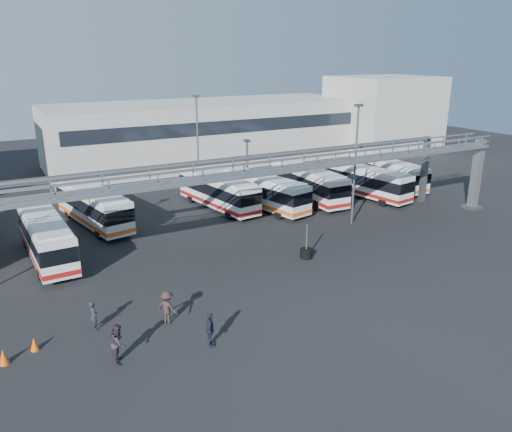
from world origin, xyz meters
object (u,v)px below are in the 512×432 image
bus_5 (218,191)px  bus_9 (387,173)px  pedestrian_b (119,343)px  tire_stack (306,252)px  pedestrian_d (210,330)px  light_pole_mid (355,159)px  pedestrian_c (167,307)px  bus_8 (364,181)px  pedestrian_a (93,315)px  cone_right (34,344)px  light_pole_back (198,140)px  bus_3 (93,206)px  cone_left (4,357)px  bus_2 (46,237)px  bus_6 (263,191)px  bus_7 (307,182)px

bus_5 → bus_9: bearing=-13.8°
pedestrian_b → tire_stack: tire_stack is taller
tire_stack → pedestrian_d: bearing=-146.3°
light_pole_mid → pedestrian_c: (-19.68, -8.47, -4.79)m
bus_5 → pedestrian_b: (-14.61, -20.40, -0.79)m
bus_8 → bus_9: bearing=10.8°
pedestrian_a → cone_right: size_ratio=2.36×
light_pole_back → pedestrian_a: 27.46m
bus_3 → cone_left: bearing=-124.2°
light_pole_mid → pedestrian_b: bearing=-154.8°
light_pole_mid → light_pole_back: same height
bus_2 → pedestrian_a: (0.85, -11.41, -0.92)m
light_pole_mid → pedestrian_b: (-22.91, -10.79, -4.75)m
light_pole_back → light_pole_mid: bearing=-61.9°
light_pole_mid → bus_6: (-4.58, 7.54, -3.96)m
light_pole_back → cone_left: bearing=-130.2°
bus_3 → cone_left: bus_3 is taller
bus_3 → pedestrian_d: (1.12, -21.86, -0.87)m
bus_7 → pedestrian_a: bus_7 is taller
tire_stack → bus_7: bearing=55.4°
tire_stack → bus_6: bearing=74.8°
bus_3 → pedestrian_a: 17.83m
bus_3 → bus_5: size_ratio=1.02×
bus_7 → pedestrian_c: size_ratio=5.92×
pedestrian_c → cone_right: 6.76m
bus_6 → bus_7: 5.32m
bus_3 → bus_7: 20.55m
bus_9 → tire_stack: 22.76m
bus_8 → pedestrian_b: 33.85m
pedestrian_c → pedestrian_d: pedestrian_c is taller
pedestrian_b → bus_3: bearing=16.9°
light_pole_back → pedestrian_a: light_pole_back is taller
bus_3 → pedestrian_b: bus_3 is taller
bus_2 → bus_9: (35.43, 3.62, -0.04)m
pedestrian_c → pedestrian_b: bearing=90.6°
light_pole_back → cone_right: size_ratio=14.55×
pedestrian_a → pedestrian_b: bearing=174.9°
bus_3 → bus_8: (26.15, -4.16, -0.05)m
light_pole_back → bus_8: 17.47m
bus_2 → pedestrian_c: bearing=-72.6°
bus_5 → tire_stack: 14.21m
pedestrian_a → light_pole_back: bearing=-46.9°
pedestrian_d → cone_left: (-9.21, 3.29, -0.53)m
pedestrian_d → cone_right: bearing=89.1°
bus_8 → cone_right: bearing=-166.5°
pedestrian_c → bus_3: bearing=-35.1°
pedestrian_b → pedestrian_c: bearing=-28.7°
bus_6 → pedestrian_b: 25.93m
bus_3 → cone_right: bus_3 is taller
bus_3 → pedestrian_a: bearing=-112.6°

